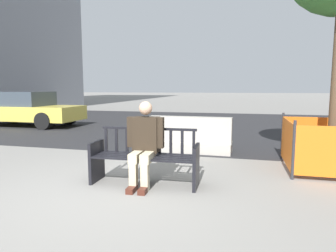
{
  "coord_description": "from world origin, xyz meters",
  "views": [
    {
      "loc": [
        1.85,
        -3.82,
        1.52
      ],
      "look_at": [
        0.34,
        2.08,
        0.75
      ],
      "focal_mm": 32.0,
      "sensor_mm": 36.0,
      "label": 1
    }
  ],
  "objects": [
    {
      "name": "construction_fence",
      "position": [
        3.44,
        2.19,
        0.5
      ],
      "size": [
        1.61,
        1.61,
        1.0
      ],
      "color": "#2D2D33",
      "rests_on": "ground"
    },
    {
      "name": "street_bench",
      "position": [
        0.34,
        0.6,
        0.4
      ],
      "size": [
        1.71,
        0.59,
        0.88
      ],
      "color": "black",
      "rests_on": "ground"
    },
    {
      "name": "ground_plane",
      "position": [
        0.0,
        0.0,
        0.0
      ],
      "size": [
        200.0,
        200.0,
        0.0
      ],
      "primitive_type": "plane",
      "color": "gray"
    },
    {
      "name": "seated_person",
      "position": [
        0.35,
        0.55,
        0.69
      ],
      "size": [
        0.58,
        0.73,
        1.31
      ],
      "color": "#2D2319",
      "rests_on": "ground"
    },
    {
      "name": "jersey_barrier_centre",
      "position": [
        0.58,
        3.22,
        0.34
      ],
      "size": [
        2.01,
        0.72,
        0.84
      ],
      "color": "#ADA89E",
      "rests_on": "ground"
    },
    {
      "name": "car_taxi_near",
      "position": [
        -6.73,
        6.48,
        0.68
      ],
      "size": [
        4.38,
        1.9,
        1.38
      ],
      "color": "#DBC64C",
      "rests_on": "ground"
    },
    {
      "name": "street_asphalt",
      "position": [
        0.0,
        8.7,
        0.0
      ],
      "size": [
        120.0,
        12.0,
        0.01
      ],
      "primitive_type": "cube",
      "color": "#28282B",
      "rests_on": "ground"
    }
  ]
}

